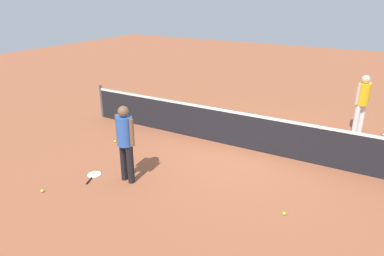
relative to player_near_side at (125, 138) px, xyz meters
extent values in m
plane|color=#9E5638|center=(1.54, 2.87, -1.01)|extent=(40.00, 40.00, 0.00)
cylinder|color=#4C4C51|center=(-3.46, 2.87, -0.47)|extent=(0.09, 0.09, 1.07)
cube|color=black|center=(1.54, 2.87, -0.55)|extent=(10.00, 0.02, 0.91)
cube|color=white|center=(1.54, 2.87, -0.07)|extent=(10.00, 0.04, 0.06)
cylinder|color=black|center=(-0.11, 0.02, -0.58)|extent=(0.16, 0.16, 0.85)
cylinder|color=black|center=(0.11, -0.02, -0.58)|extent=(0.16, 0.16, 0.85)
cylinder|color=#2D59B2|center=(0.00, 0.00, 0.15)|extent=(0.38, 0.38, 0.62)
cylinder|color=brown|center=(-0.21, 0.03, 0.17)|extent=(0.10, 0.10, 0.58)
cylinder|color=brown|center=(0.21, -0.03, 0.17)|extent=(0.10, 0.10, 0.58)
sphere|color=brown|center=(0.00, 0.00, 0.58)|extent=(0.26, 0.26, 0.23)
cylinder|color=white|center=(3.99, 5.66, -0.58)|extent=(0.19, 0.19, 0.85)
cylinder|color=white|center=(3.87, 5.48, -0.58)|extent=(0.19, 0.19, 0.85)
cylinder|color=yellow|center=(3.93, 5.57, 0.15)|extent=(0.47, 0.47, 0.62)
cylinder|color=beige|center=(4.05, 5.74, 0.17)|extent=(0.12, 0.12, 0.58)
cylinder|color=beige|center=(3.81, 5.39, 0.17)|extent=(0.12, 0.12, 0.58)
sphere|color=beige|center=(3.93, 5.57, 0.58)|extent=(0.32, 0.32, 0.23)
torus|color=white|center=(-0.82, -0.19, -1.00)|extent=(0.41, 0.41, 0.02)
cylinder|color=silver|center=(-0.82, -0.19, -1.00)|extent=(0.35, 0.35, 0.00)
cylinder|color=black|center=(-0.71, -0.45, -0.99)|extent=(0.14, 0.27, 0.03)
sphere|color=#C6E033|center=(-1.21, -1.27, -0.98)|extent=(0.07, 0.07, 0.07)
sphere|color=#C6E033|center=(3.30, 0.45, -0.98)|extent=(0.07, 0.07, 0.07)
sphere|color=#C6E033|center=(-1.66, 1.44, -0.98)|extent=(0.07, 0.07, 0.07)
camera|label=1|loc=(4.59, -5.12, 2.81)|focal=32.96mm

